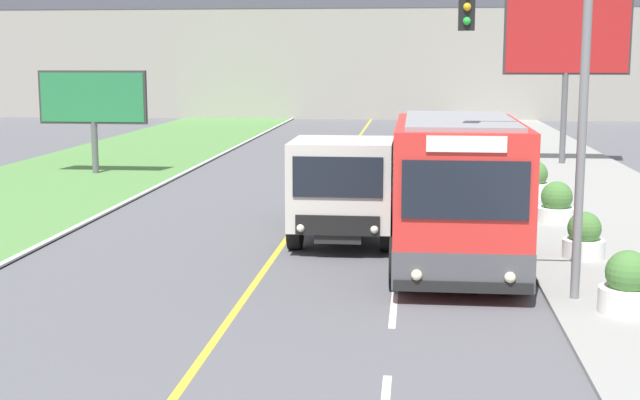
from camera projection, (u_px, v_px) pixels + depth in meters
The scene contains 9 objects.
city_bus at pixel (457, 195), 18.20m from camera, with size 2.66×5.58×3.17m.
dump_truck at pixel (345, 188), 21.27m from camera, with size 2.42×6.28×2.52m.
traffic_light_mast at pixel (547, 89), 15.57m from camera, with size 2.28×0.32×6.05m.
billboard_large at pixel (567, 40), 35.69m from camera, with size 5.01×0.24×6.81m.
billboard_small at pixel (93, 100), 33.37m from camera, with size 4.12×0.24×3.89m.
planter_round_near at pixel (628, 285), 15.14m from camera, with size 0.96×0.96×1.08m.
planter_round_second at pixel (584, 238), 19.29m from camera, with size 0.91×0.91×1.01m.
planter_round_third at pixel (556, 204), 23.44m from camera, with size 1.03×1.03×1.08m.
planter_round_far at pixel (534, 181), 27.59m from camera, with size 1.03×1.03×1.14m.
Camera 1 is at (3.07, -2.89, 4.40)m, focal length 50.00 mm.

